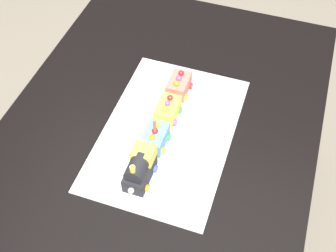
# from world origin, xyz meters

# --- Properties ---
(ground_plane) EXTENTS (8.00, 8.00, 0.00)m
(ground_plane) POSITION_xyz_m (0.00, 0.00, 0.00)
(ground_plane) COLOR gray
(dining_table) EXTENTS (1.40, 1.00, 0.74)m
(dining_table) POSITION_xyz_m (0.00, 0.00, 0.63)
(dining_table) COLOR black
(dining_table) RESTS_ON ground
(cake_board) EXTENTS (0.60, 0.40, 0.00)m
(cake_board) POSITION_xyz_m (-0.01, -0.04, 0.74)
(cake_board) COLOR silver
(cake_board) RESTS_ON dining_table
(cake_locomotive) EXTENTS (0.14, 0.08, 0.12)m
(cake_locomotive) POSITION_xyz_m (-0.19, -0.01, 0.79)
(cake_locomotive) COLOR #232328
(cake_locomotive) RESTS_ON cake_board
(cake_car_flatbed_sky_blue) EXTENTS (0.10, 0.08, 0.07)m
(cake_car_flatbed_sky_blue) POSITION_xyz_m (-0.06, -0.01, 0.77)
(cake_car_flatbed_sky_blue) COLOR #669EEA
(cake_car_flatbed_sky_blue) RESTS_ON cake_board
(cake_car_hopper_lemon) EXTENTS (0.10, 0.08, 0.07)m
(cake_car_hopper_lemon) POSITION_xyz_m (0.05, -0.01, 0.77)
(cake_car_hopper_lemon) COLOR #F4E04C
(cake_car_hopper_lemon) RESTS_ON cake_board
(cake_car_tanker_coral) EXTENTS (0.10, 0.08, 0.07)m
(cake_car_tanker_coral) POSITION_xyz_m (0.17, -0.01, 0.77)
(cake_car_tanker_coral) COLOR #F27260
(cake_car_tanker_coral) RESTS_ON cake_board
(birthday_candle) EXTENTS (0.01, 0.01, 0.05)m
(birthday_candle) POSITION_xyz_m (-0.07, -0.01, 0.84)
(birthday_candle) COLOR #F24C59
(birthday_candle) RESTS_ON cake_car_flatbed_sky_blue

